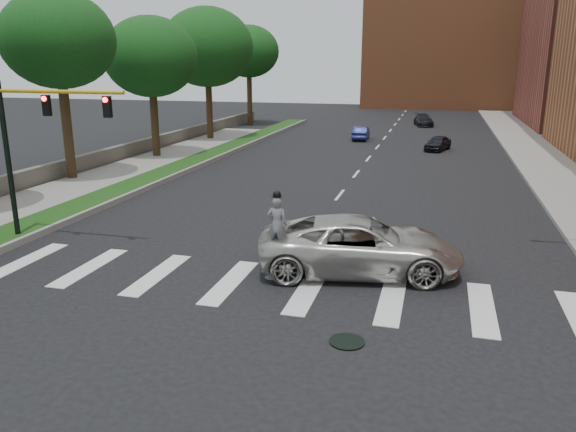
{
  "coord_description": "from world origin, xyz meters",
  "views": [
    {
      "loc": [
        4.89,
        -14.75,
        6.84
      ],
      "look_at": [
        0.04,
        3.26,
        1.7
      ],
      "focal_mm": 35.0,
      "sensor_mm": 36.0,
      "label": 1
    }
  ],
  "objects": [
    {
      "name": "tree_4",
      "position": [
        -15.11,
        32.5,
        8.04
      ],
      "size": [
        8.01,
        8.01,
        11.46
      ],
      "color": "#302213",
      "rests_on": "ground"
    },
    {
      "name": "median_curb",
      "position": [
        -10.45,
        20.0,
        0.14
      ],
      "size": [
        0.2,
        60.0,
        0.28
      ],
      "primitive_type": "cube",
      "color": "gray",
      "rests_on": "ground"
    },
    {
      "name": "stilt_performer",
      "position": [
        0.08,
        1.76,
        1.18
      ],
      "size": [
        0.84,
        0.52,
        2.93
      ],
      "rotation": [
        0.0,
        0.0,
        3.13
      ],
      "color": "#302213",
      "rests_on": "ground"
    },
    {
      "name": "tree_2",
      "position": [
        -16.09,
        13.62,
        7.97
      ],
      "size": [
        6.35,
        6.35,
        10.71
      ],
      "color": "#302213",
      "rests_on": "ground"
    },
    {
      "name": "sidewalk_left",
      "position": [
        -14.5,
        10.0,
        0.09
      ],
      "size": [
        4.0,
        60.0,
        0.18
      ],
      "primitive_type": "cube",
      "color": "gray",
      "rests_on": "ground"
    },
    {
      "name": "sidewalk_right",
      "position": [
        12.5,
        25.0,
        0.09
      ],
      "size": [
        5.0,
        90.0,
        0.18
      ],
      "primitive_type": "cube",
      "color": "gray",
      "rests_on": "ground"
    },
    {
      "name": "building_backdrop",
      "position": [
        6.0,
        78.0,
        9.0
      ],
      "size": [
        26.0,
        14.0,
        18.0
      ],
      "primitive_type": "cube",
      "color": "#A85B34",
      "rests_on": "ground"
    },
    {
      "name": "stone_wall",
      "position": [
        -17.0,
        22.0,
        0.55
      ],
      "size": [
        0.5,
        56.0,
        1.1
      ],
      "primitive_type": "cube",
      "color": "#58544C",
      "rests_on": "ground"
    },
    {
      "name": "traffic_signal",
      "position": [
        -9.78,
        3.0,
        4.15
      ],
      "size": [
        5.3,
        0.23,
        6.2
      ],
      "color": "black",
      "rests_on": "ground"
    },
    {
      "name": "car_near",
      "position": [
        4.83,
        31.41,
        0.59
      ],
      "size": [
        2.35,
        3.7,
        1.17
      ],
      "primitive_type": "imported",
      "rotation": [
        0.0,
        0.0,
        -0.31
      ],
      "color": "black",
      "rests_on": "ground"
    },
    {
      "name": "tree_5",
      "position": [
        -15.73,
        45.44,
        7.88
      ],
      "size": [
        6.57,
        6.57,
        10.71
      ],
      "color": "#302213",
      "rests_on": "ground"
    },
    {
      "name": "suv_crossing",
      "position": [
        2.6,
        3.0,
        0.93
      ],
      "size": [
        7.17,
        4.3,
        1.86
      ],
      "primitive_type": "imported",
      "rotation": [
        0.0,
        0.0,
        1.76
      ],
      "color": "beige",
      "rests_on": "ground"
    },
    {
      "name": "manhole",
      "position": [
        3.0,
        -2.0,
        0.02
      ],
      "size": [
        0.9,
        0.9,
        0.04
      ],
      "primitive_type": "cylinder",
      "color": "black",
      "rests_on": "ground"
    },
    {
      "name": "grass_median",
      "position": [
        -11.5,
        20.0,
        0.12
      ],
      "size": [
        2.0,
        60.0,
        0.25
      ],
      "primitive_type": "cube",
      "color": "#163B11",
      "rests_on": "ground"
    },
    {
      "name": "car_mid",
      "position": [
        -1.96,
        36.11,
        0.6
      ],
      "size": [
        1.36,
        3.66,
        1.2
      ],
      "primitive_type": "imported",
      "rotation": [
        0.0,
        0.0,
        3.17
      ],
      "color": "navy",
      "rests_on": "ground"
    },
    {
      "name": "tree_3",
      "position": [
        -15.11,
        22.33,
        7.14
      ],
      "size": [
        6.6,
        6.6,
        9.98
      ],
      "color": "#302213",
      "rests_on": "ground"
    },
    {
      "name": "ground_plane",
      "position": [
        0.0,
        0.0,
        0.0
      ],
      "size": [
        160.0,
        160.0,
        0.0
      ],
      "primitive_type": "plane",
      "color": "black",
      "rests_on": "ground"
    },
    {
      "name": "car_far",
      "position": [
        3.12,
        49.32,
        0.6
      ],
      "size": [
        2.49,
        4.42,
        1.21
      ],
      "primitive_type": "imported",
      "rotation": [
        0.0,
        0.0,
        0.2
      ],
      "color": "black",
      "rests_on": "ground"
    }
  ]
}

